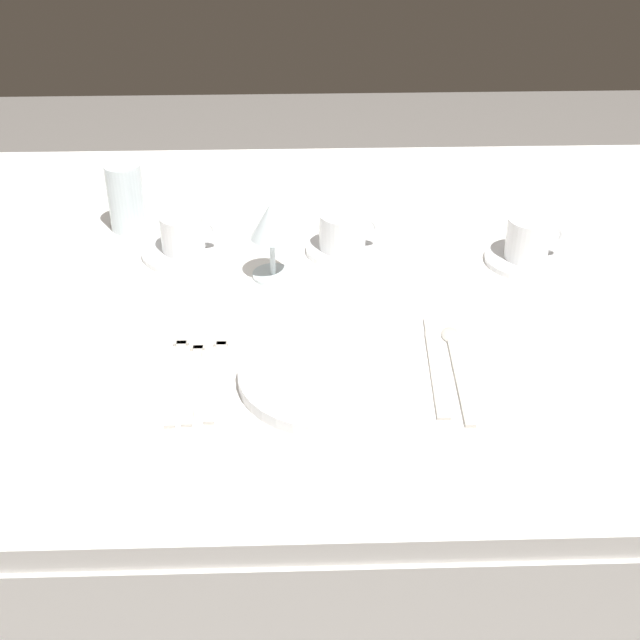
# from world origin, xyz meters

# --- Properties ---
(ground_plane) EXTENTS (6.00, 6.00, 0.00)m
(ground_plane) POSITION_xyz_m (0.00, 0.00, 0.00)
(ground_plane) COLOR slate
(dining_table) EXTENTS (1.80, 1.11, 0.74)m
(dining_table) POSITION_xyz_m (0.00, 0.00, 0.66)
(dining_table) COLOR white
(dining_table) RESTS_ON ground
(dinner_plate) EXTENTS (0.24, 0.24, 0.02)m
(dinner_plate) POSITION_xyz_m (0.04, -0.26, 0.75)
(dinner_plate) COLOR white
(dinner_plate) RESTS_ON dining_table
(fork_outer) EXTENTS (0.02, 0.21, 0.00)m
(fork_outer) POSITION_xyz_m (-0.11, -0.23, 0.74)
(fork_outer) COLOR beige
(fork_outer) RESTS_ON dining_table
(fork_inner) EXTENTS (0.02, 0.21, 0.00)m
(fork_inner) POSITION_xyz_m (-0.14, -0.24, 0.74)
(fork_inner) COLOR beige
(fork_inner) RESTS_ON dining_table
(fork_salad) EXTENTS (0.02, 0.22, 0.00)m
(fork_salad) POSITION_xyz_m (-0.17, -0.23, 0.74)
(fork_salad) COLOR beige
(fork_salad) RESTS_ON dining_table
(dinner_knife) EXTENTS (0.03, 0.23, 0.00)m
(dinner_knife) POSITION_xyz_m (0.19, -0.23, 0.74)
(dinner_knife) COLOR beige
(dinner_knife) RESTS_ON dining_table
(spoon_soup) EXTENTS (0.03, 0.23, 0.01)m
(spoon_soup) POSITION_xyz_m (0.22, -0.22, 0.74)
(spoon_soup) COLOR beige
(spoon_soup) RESTS_ON dining_table
(saucer_left) EXTENTS (0.13, 0.13, 0.01)m
(saucer_left) POSITION_xyz_m (0.38, 0.06, 0.74)
(saucer_left) COLOR white
(saucer_left) RESTS_ON dining_table
(coffee_cup_left) EXTENTS (0.10, 0.07, 0.07)m
(coffee_cup_left) POSITION_xyz_m (0.38, 0.06, 0.79)
(coffee_cup_left) COLOR white
(coffee_cup_left) RESTS_ON saucer_left
(saucer_right) EXTENTS (0.14, 0.14, 0.01)m
(saucer_right) POSITION_xyz_m (-0.19, 0.10, 0.74)
(saucer_right) COLOR white
(saucer_right) RESTS_ON dining_table
(coffee_cup_right) EXTENTS (0.09, 0.07, 0.06)m
(coffee_cup_right) POSITION_xyz_m (-0.19, 0.10, 0.78)
(coffee_cup_right) COLOR white
(coffee_cup_right) RESTS_ON saucer_right
(saucer_far) EXTENTS (0.12, 0.12, 0.01)m
(saucer_far) POSITION_xyz_m (0.08, 0.10, 0.74)
(saucer_far) COLOR white
(saucer_far) RESTS_ON dining_table
(coffee_cup_far) EXTENTS (0.10, 0.08, 0.06)m
(coffee_cup_far) POSITION_xyz_m (0.08, 0.10, 0.78)
(coffee_cup_far) COLOR white
(coffee_cup_far) RESTS_ON saucer_far
(wine_glass_centre) EXTENTS (0.07, 0.07, 0.13)m
(wine_glass_centre) POSITION_xyz_m (-0.04, 0.02, 0.83)
(wine_glass_centre) COLOR silver
(wine_glass_centre) RESTS_ON dining_table
(drink_tumbler) EXTENTS (0.06, 0.06, 0.12)m
(drink_tumbler) POSITION_xyz_m (-0.30, 0.20, 0.79)
(drink_tumbler) COLOR silver
(drink_tumbler) RESTS_ON dining_table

